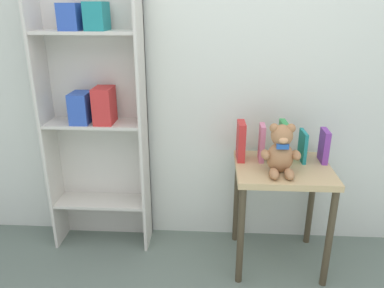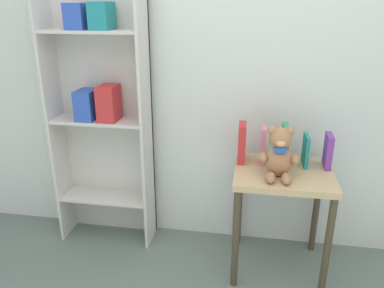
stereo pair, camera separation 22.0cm
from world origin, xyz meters
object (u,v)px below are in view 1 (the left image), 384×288
at_px(display_table, 282,184).
at_px(book_standing_purple, 324,146).
at_px(book_standing_pink, 262,143).
at_px(bookshelf_side, 96,109).
at_px(book_standing_teal, 303,146).
at_px(teddy_bear, 281,151).
at_px(book_standing_green, 283,142).
at_px(book_standing_red, 241,141).

bearing_deg(display_table, book_standing_purple, 21.05).
relative_size(display_table, book_standing_pink, 2.93).
relative_size(bookshelf_side, book_standing_teal, 9.24).
height_order(display_table, book_standing_pink, book_standing_pink).
bearing_deg(book_standing_pink, book_standing_teal, 4.10).
xyz_separation_m(book_standing_pink, book_standing_teal, (0.24, 0.01, -0.02)).
bearing_deg(teddy_bear, book_standing_green, 77.29).
relative_size(book_standing_pink, book_standing_purple, 1.14).
xyz_separation_m(teddy_bear, book_standing_purple, (0.28, 0.18, -0.03)).
bearing_deg(book_standing_purple, book_standing_red, -178.98).
height_order(bookshelf_side, display_table, bookshelf_side).
bearing_deg(teddy_bear, display_table, 65.20).
height_order(bookshelf_side, book_standing_teal, bookshelf_side).
distance_m(book_standing_green, book_standing_teal, 0.13).
bearing_deg(bookshelf_side, book_standing_purple, -3.80).
bearing_deg(book_standing_purple, bookshelf_side, 177.67).
distance_m(teddy_bear, book_standing_red, 0.27).
relative_size(book_standing_teal, book_standing_purple, 0.93).
distance_m(teddy_bear, book_standing_purple, 0.34).
xyz_separation_m(bookshelf_side, book_standing_teal, (1.26, -0.08, -0.18)).
bearing_deg(book_standing_red, book_standing_green, -4.20).
height_order(book_standing_green, book_standing_teal, book_standing_green).
bearing_deg(book_standing_red, display_table, -23.77).
bearing_deg(display_table, book_standing_green, 90.00).
xyz_separation_m(display_table, book_standing_purple, (0.24, 0.09, 0.21)).
relative_size(teddy_bear, book_standing_purple, 1.45).
bearing_deg(bookshelf_side, book_standing_red, -5.62).
height_order(bookshelf_side, teddy_bear, bookshelf_side).
bearing_deg(teddy_bear, book_standing_purple, 32.18).
bearing_deg(book_standing_pink, teddy_bear, -63.01).
xyz_separation_m(book_standing_red, book_standing_green, (0.24, -0.01, 0.01)).
distance_m(bookshelf_side, book_standing_teal, 1.28).
bearing_deg(display_table, bookshelf_side, 170.72).
xyz_separation_m(book_standing_red, book_standing_pink, (0.12, -0.01, -0.01)).
bearing_deg(book_standing_teal, book_standing_red, 178.91).
relative_size(teddy_bear, book_standing_green, 1.16).
relative_size(book_standing_green, book_standing_teal, 1.33).
bearing_deg(book_standing_green, display_table, -92.03).
xyz_separation_m(display_table, book_standing_red, (-0.24, 0.10, 0.23)).
relative_size(book_standing_red, book_standing_pink, 1.05).
bearing_deg(book_standing_pink, book_standing_red, 177.26).
bearing_deg(teddy_bear, book_standing_pink, 115.66).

